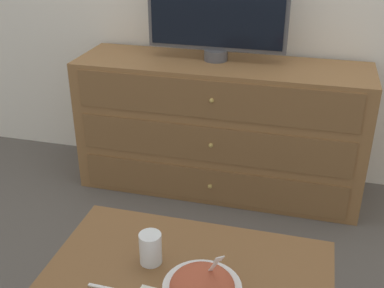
# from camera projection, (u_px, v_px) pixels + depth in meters

# --- Properties ---
(ground_plane) EXTENTS (12.00, 12.00, 0.00)m
(ground_plane) POSITION_uv_depth(u_px,v_px,m) (238.00, 166.00, 3.05)
(ground_plane) COLOR #56514C
(dresser) EXTENTS (1.56, 0.46, 0.74)m
(dresser) POSITION_uv_depth(u_px,v_px,m) (220.00, 128.00, 2.68)
(dresser) COLOR olive
(dresser) RESTS_ON ground_plane
(tv) EXTENTS (0.73, 0.12, 0.50)m
(tv) POSITION_uv_depth(u_px,v_px,m) (217.00, 9.00, 2.44)
(tv) COLOR #515156
(tv) RESTS_ON dresser
(drink_cup) EXTENTS (0.07, 0.07, 0.11)m
(drink_cup) POSITION_uv_depth(u_px,v_px,m) (151.00, 250.00, 1.51)
(drink_cup) COLOR beige
(drink_cup) RESTS_ON coffee_table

